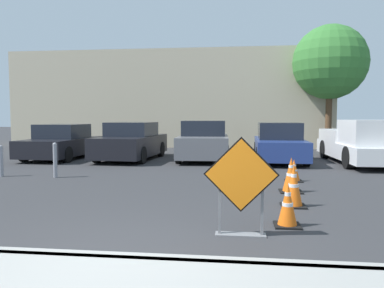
% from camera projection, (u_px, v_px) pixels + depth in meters
% --- Properties ---
extents(ground_plane, '(96.00, 96.00, 0.00)m').
position_uv_depth(ground_plane, '(199.00, 162.00, 14.14)').
color(ground_plane, '#333335').
extents(curb_lip, '(24.58, 0.20, 0.14)m').
position_uv_depth(curb_lip, '(112.00, 261.00, 4.23)').
color(curb_lip, '#999993').
rests_on(curb_lip, ground_plane).
extents(road_closed_sign, '(1.07, 0.20, 1.42)m').
position_uv_depth(road_closed_sign, '(241.00, 183.00, 5.27)').
color(road_closed_sign, black).
rests_on(road_closed_sign, ground_plane).
extents(traffic_cone_nearest, '(0.40, 0.40, 0.69)m').
position_uv_depth(traffic_cone_nearest, '(288.00, 205.00, 5.79)').
color(traffic_cone_nearest, black).
rests_on(traffic_cone_nearest, ground_plane).
extents(traffic_cone_second, '(0.46, 0.46, 0.81)m').
position_uv_depth(traffic_cone_second, '(294.00, 186.00, 7.07)').
color(traffic_cone_second, black).
rests_on(traffic_cone_second, ground_plane).
extents(traffic_cone_third, '(0.50, 0.50, 0.80)m').
position_uv_depth(traffic_cone_third, '(291.00, 175.00, 8.44)').
color(traffic_cone_third, black).
rests_on(traffic_cone_third, ground_plane).
extents(traffic_cone_fourth, '(0.44, 0.44, 0.58)m').
position_uv_depth(traffic_cone_fourth, '(294.00, 171.00, 9.87)').
color(traffic_cone_fourth, black).
rests_on(traffic_cone_fourth, ground_plane).
extents(parked_car_nearest, '(2.05, 4.14, 1.41)m').
position_uv_depth(parked_car_nearest, '(62.00, 143.00, 15.36)').
color(parked_car_nearest, black).
rests_on(parked_car_nearest, ground_plane).
extents(parked_car_second, '(2.16, 4.38, 1.49)m').
position_uv_depth(parked_car_second, '(131.00, 142.00, 15.04)').
color(parked_car_second, black).
rests_on(parked_car_second, ground_plane).
extents(parked_car_third, '(2.05, 4.09, 1.56)m').
position_uv_depth(parked_car_third, '(204.00, 142.00, 14.87)').
color(parked_car_third, slate).
rests_on(parked_car_third, ground_plane).
extents(parked_car_fourth, '(1.91, 4.41, 1.49)m').
position_uv_depth(parked_car_fourth, '(279.00, 144.00, 14.38)').
color(parked_car_fourth, navy).
rests_on(parked_car_fourth, ground_plane).
extents(pickup_truck, '(2.10, 5.39, 1.61)m').
position_uv_depth(pickup_truck, '(364.00, 144.00, 13.39)').
color(pickup_truck, silver).
rests_on(pickup_truck, ground_plane).
extents(bollard_nearest, '(0.12, 0.12, 0.99)m').
position_uv_depth(bollard_nearest, '(55.00, 159.00, 10.47)').
color(bollard_nearest, gray).
rests_on(bollard_nearest, ground_plane).
extents(bollard_second, '(0.12, 0.12, 0.90)m').
position_uv_depth(bollard_second, '(1.00, 160.00, 10.66)').
color(bollard_second, gray).
rests_on(bollard_second, ground_plane).
extents(building_facade_backdrop, '(18.33, 5.00, 5.47)m').
position_uv_depth(building_facade_backdrop, '(173.00, 100.00, 23.10)').
color(building_facade_backdrop, beige).
rests_on(building_facade_backdrop, ground_plane).
extents(street_tree_behind_lot, '(3.75, 3.75, 6.36)m').
position_uv_depth(street_tree_behind_lot, '(330.00, 63.00, 18.99)').
color(street_tree_behind_lot, '#513823').
rests_on(street_tree_behind_lot, ground_plane).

